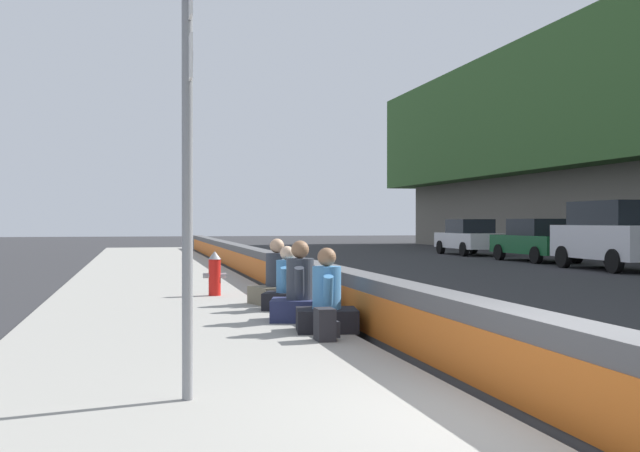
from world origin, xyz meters
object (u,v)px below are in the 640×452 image
at_px(seated_person_foreground, 327,305).
at_px(parked_car_far, 469,237).
at_px(parked_car_fourth, 613,234).
at_px(parked_car_midline, 537,240).
at_px(seated_person_middle, 300,296).
at_px(fire_hydrant, 215,273).
at_px(backpack, 326,325).
at_px(seated_person_rear, 287,290).
at_px(seated_person_far, 277,283).
at_px(route_sign_post, 188,149).

xyz_separation_m(seated_person_foreground, parked_car_far, (24.77, -12.98, 0.37)).
bearing_deg(parked_car_fourth, parked_car_midline, -2.79).
height_order(seated_person_foreground, parked_car_midline, parked_car_midline).
bearing_deg(seated_person_middle, parked_car_fourth, -48.03).
xyz_separation_m(fire_hydrant, parked_car_midline, (12.94, -14.03, 0.27)).
distance_m(seated_person_middle, backpack, 2.00).
distance_m(seated_person_rear, seated_person_far, 0.94).
height_order(route_sign_post, seated_person_middle, route_sign_post).
relative_size(seated_person_rear, parked_car_fourth, 0.22).
xyz_separation_m(fire_hydrant, parked_car_far, (19.35, -13.96, 0.27)).
distance_m(backpack, parked_car_midline, 23.31).
relative_size(seated_person_far, parked_car_midline, 0.25).
xyz_separation_m(backpack, parked_car_midline, (19.17, -13.26, 0.53)).
relative_size(seated_person_middle, backpack, 2.97).
xyz_separation_m(fire_hydrant, seated_person_foreground, (-5.42, -0.98, -0.10)).
bearing_deg(backpack, route_sign_post, 147.10).
height_order(parked_car_fourth, parked_car_midline, parked_car_fourth).
height_order(seated_person_middle, parked_car_midline, parked_car_midline).
distance_m(seated_person_middle, seated_person_rear, 1.50).
height_order(seated_person_far, parked_car_midline, parked_car_midline).
height_order(seated_person_foreground, backpack, seated_person_foreground).
distance_m(parked_car_midline, parked_car_far, 6.41).
bearing_deg(seated_person_foreground, parked_car_far, -27.66).
bearing_deg(seated_person_far, seated_person_rear, -179.52).
relative_size(seated_person_rear, parked_car_midline, 0.23).
bearing_deg(seated_person_middle, parked_car_far, -29.05).
distance_m(fire_hydrant, seated_person_far, 2.04).
bearing_deg(route_sign_post, fire_hydrant, -6.83).
relative_size(seated_person_far, backpack, 2.91).
bearing_deg(parked_car_fourth, seated_person_far, 125.59).
distance_m(fire_hydrant, parked_car_fourth, 15.62).
relative_size(seated_person_middle, parked_car_far, 0.26).
bearing_deg(seated_person_far, seated_person_middle, 178.12).
bearing_deg(seated_person_foreground, seated_person_rear, 0.71).
distance_m(route_sign_post, parked_car_fourth, 22.19).
relative_size(seated_person_foreground, parked_car_midline, 0.25).
relative_size(fire_hydrant, seated_person_rear, 0.83).
height_order(seated_person_foreground, parked_car_far, parked_car_far).
distance_m(route_sign_post, seated_person_far, 7.75).
xyz_separation_m(seated_person_middle, parked_car_far, (23.59, -13.10, 0.35)).
bearing_deg(parked_car_fourth, route_sign_post, 137.96).
distance_m(fire_hydrant, seated_person_rear, 2.90).
xyz_separation_m(seated_person_middle, seated_person_rear, (1.50, -0.09, -0.04)).
relative_size(seated_person_far, parked_car_far, 0.26).
bearing_deg(fire_hydrant, parked_car_midline, -47.31).
height_order(seated_person_foreground, seated_person_rear, seated_person_foreground).
relative_size(fire_hydrant, parked_car_fourth, 0.18).
height_order(seated_person_middle, seated_person_rear, seated_person_middle).
distance_m(parked_car_fourth, parked_car_far, 11.99).
bearing_deg(seated_person_foreground, parked_car_midline, -35.41).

